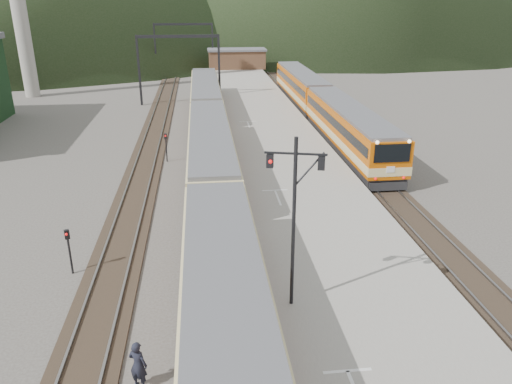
{
  "coord_description": "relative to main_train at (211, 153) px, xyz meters",
  "views": [
    {
      "loc": [
        -0.54,
        -5.16,
        12.27
      ],
      "look_at": [
        2.33,
        20.54,
        2.0
      ],
      "focal_mm": 35.0,
      "sensor_mm": 36.0,
      "label": 1
    }
  ],
  "objects": [
    {
      "name": "track_main",
      "position": [
        0.0,
        11.91,
        -1.95
      ],
      "size": [
        2.6,
        200.0,
        0.23
      ],
      "color": "black",
      "rests_on": "ground"
    },
    {
      "name": "track_far",
      "position": [
        -5.0,
        11.91,
        -1.95
      ],
      "size": [
        2.6,
        200.0,
        0.23
      ],
      "color": "black",
      "rests_on": "ground"
    },
    {
      "name": "track_second",
      "position": [
        11.5,
        11.91,
        -1.95
      ],
      "size": [
        2.6,
        200.0,
        0.23
      ],
      "color": "black",
      "rests_on": "ground"
    },
    {
      "name": "platform",
      "position": [
        5.6,
        9.91,
        -1.52
      ],
      "size": [
        8.0,
        100.0,
        1.0
      ],
      "primitive_type": "cube",
      "color": "gray",
      "rests_on": "ground"
    },
    {
      "name": "gantry_near",
      "position": [
        -2.85,
        26.91,
        3.56
      ],
      "size": [
        9.55,
        0.25,
        8.0
      ],
      "color": "black",
      "rests_on": "ground"
    },
    {
      "name": "gantry_far",
      "position": [
        -2.85,
        51.91,
        3.56
      ],
      "size": [
        9.55,
        0.25,
        8.0
      ],
      "color": "black",
      "rests_on": "ground"
    },
    {
      "name": "station_shed",
      "position": [
        5.6,
        49.91,
        0.55
      ],
      "size": [
        9.4,
        4.4,
        3.1
      ],
      "color": "brown",
      "rests_on": "platform"
    },
    {
      "name": "main_train",
      "position": [
        0.0,
        0.0,
        0.0
      ],
      "size": [
        2.94,
        60.21,
        3.58
      ],
      "color": "#D2BE81",
      "rests_on": "track_main"
    },
    {
      "name": "second_train",
      "position": [
        11.5,
        15.82,
        -0.02
      ],
      "size": [
        2.9,
        39.45,
        3.54
      ],
      "color": "#BE5305",
      "rests_on": "track_second"
    },
    {
      "name": "signal_mast",
      "position": [
        2.67,
        -16.94,
        3.09
      ],
      "size": [
        2.15,
        0.68,
        6.72
      ],
      "color": "black",
      "rests_on": "platform"
    },
    {
      "name": "short_signal_b",
      "position": [
        -3.35,
        4.72,
        -0.56
      ],
      "size": [
        0.23,
        0.17,
        2.27
      ],
      "color": "black",
      "rests_on": "ground"
    },
    {
      "name": "short_signal_c",
      "position": [
        -6.88,
        -11.94,
        -0.56
      ],
      "size": [
        0.27,
        0.23,
        2.27
      ],
      "color": "black",
      "rests_on": "ground"
    },
    {
      "name": "worker",
      "position": [
        -2.95,
        -19.73,
        -1.13
      ],
      "size": [
        0.77,
        0.67,
        1.79
      ],
      "primitive_type": "imported",
      "rotation": [
        0.0,
        0.0,
        2.7
      ],
      "color": "black",
      "rests_on": "ground"
    }
  ]
}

